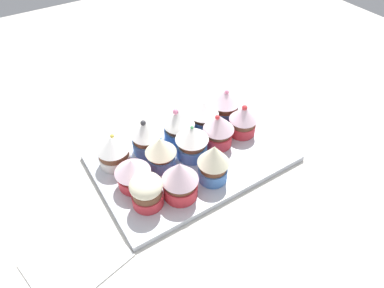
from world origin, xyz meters
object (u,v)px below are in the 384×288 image
baking_tray (192,157)px  cupcake_7 (243,120)px  cupcake_0 (147,191)px  cupcake_4 (161,152)px  cupcake_10 (179,124)px  cupcake_2 (216,161)px  cupcake_5 (194,142)px  napkin (76,260)px  cupcake_8 (113,151)px  cupcake_11 (204,115)px  cupcake_6 (218,129)px  cupcake_9 (146,137)px  cupcake_1 (180,179)px  cupcake_12 (224,103)px  cupcake_3 (133,172)px

baking_tray → cupcake_7: bearing=-0.1°
cupcake_0 → baking_tray: bearing=24.3°
cupcake_4 → cupcake_10: cupcake_10 is taller
cupcake_0 → cupcake_2: bearing=-6.0°
cupcake_2 → cupcake_7: cupcake_2 is taller
cupcake_2 → cupcake_5: cupcake_2 is taller
cupcake_5 → napkin: bearing=-162.7°
cupcake_7 → cupcake_8: 26.49cm
baking_tray → cupcake_0: bearing=-155.7°
cupcake_2 → napkin: (-26.93, -1.60, -5.17)cm
baking_tray → cupcake_11: size_ratio=5.63×
cupcake_6 → cupcake_9: 13.98cm
cupcake_1 → cupcake_9: cupcake_1 is taller
cupcake_6 → napkin: cupcake_6 is taller
baking_tray → cupcake_2: size_ratio=4.54×
cupcake_1 → napkin: size_ratio=0.58×
baking_tray → cupcake_12: 14.55cm
cupcake_2 → cupcake_7: 13.81cm
baking_tray → cupcake_9: size_ratio=4.87×
baking_tray → cupcake_11: bearing=41.1°
baking_tray → cupcake_4: (-6.31, 0.73, 4.24)cm
cupcake_7 → napkin: (-38.81, -8.59, -4.39)cm
cupcake_6 → cupcake_7: size_ratio=1.06×
cupcake_1 → cupcake_10: (7.38, 12.71, -0.51)cm
baking_tray → cupcake_7: cupcake_7 is taller
cupcake_12 → cupcake_0: bearing=-154.1°
cupcake_0 → napkin: size_ratio=0.46×
cupcake_4 → cupcake_11: size_ratio=1.05×
baking_tray → napkin: size_ratio=2.69×
cupcake_7 → napkin: bearing=-167.5°
cupcake_0 → cupcake_4: cupcake_4 is taller
baking_tray → cupcake_0: cupcake_0 is taller
cupcake_3 → cupcake_5: bearing=1.8°
cupcake_3 → cupcake_9: 8.90cm
cupcake_5 → cupcake_7: (12.18, 0.29, -0.29)cm
cupcake_0 → cupcake_3: (-0.18, 4.94, 0.11)cm
cupcake_9 → cupcake_10: size_ratio=1.03×
cupcake_9 → cupcake_11: bearing=-0.5°
cupcake_8 → cupcake_10: 13.98cm
cupcake_5 → cupcake_3: bearing=-178.2°
cupcake_1 → baking_tray: bearing=45.8°
cupcake_4 → napkin: bearing=-155.1°
cupcake_7 → cupcake_10: 13.10cm
baking_tray → cupcake_0: size_ratio=5.88×
cupcake_2 → cupcake_3: size_ratio=1.28×
cupcake_4 → baking_tray: bearing=-6.6°
cupcake_2 → cupcake_9: 14.69cm
cupcake_2 → cupcake_3: (-13.13, 6.31, -0.94)cm
cupcake_11 → cupcake_1: bearing=-136.4°
cupcake_5 → cupcake_8: (-13.61, 6.37, -0.43)cm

